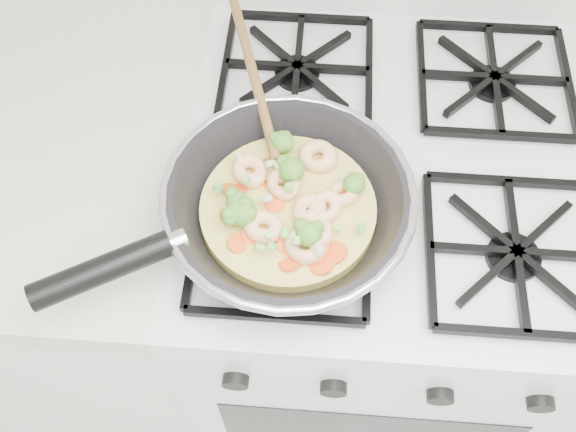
{
  "coord_description": "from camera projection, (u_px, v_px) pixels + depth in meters",
  "views": [
    {
      "loc": [
        -0.11,
        1.15,
        1.63
      ],
      "look_at": [
        -0.14,
        1.58,
        0.93
      ],
      "focal_mm": 39.57,
      "sensor_mm": 36.0,
      "label": 1
    }
  ],
  "objects": [
    {
      "name": "stove",
      "position": [
        363.0,
        288.0,
        1.28
      ],
      "size": [
        0.6,
        0.6,
        0.92
      ],
      "color": "white",
      "rests_on": "ground"
    },
    {
      "name": "skillet",
      "position": [
        285.0,
        204.0,
        0.8
      ],
      "size": [
        0.45,
        0.5,
        0.09
      ],
      "rotation": [
        0.0,
        0.0,
        -0.08
      ],
      "color": "black",
      "rests_on": "stove"
    }
  ]
}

